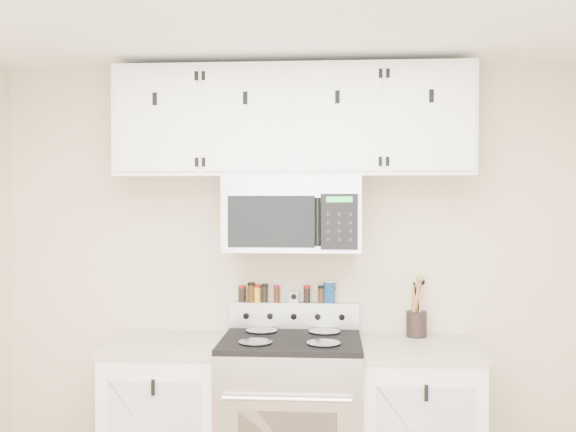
{
  "coord_description": "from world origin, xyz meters",
  "views": [
    {
      "loc": [
        0.22,
        -2.06,
        1.71
      ],
      "look_at": [
        -0.02,
        1.45,
        1.62
      ],
      "focal_mm": 40.0,
      "sensor_mm": 36.0,
      "label": 1
    }
  ],
  "objects_px": {
    "utensil_crock": "(416,322)",
    "salt_canister": "(329,291)",
    "range": "(291,421)",
    "microwave": "(293,214)"
  },
  "relations": [
    {
      "from": "utensil_crock",
      "to": "salt_canister",
      "type": "bearing_deg",
      "value": 172.2
    },
    {
      "from": "range",
      "to": "microwave",
      "type": "xyz_separation_m",
      "value": [
        0.0,
        0.13,
        1.14
      ]
    },
    {
      "from": "microwave",
      "to": "utensil_crock",
      "type": "xyz_separation_m",
      "value": [
        0.71,
        0.09,
        -0.62
      ]
    },
    {
      "from": "utensil_crock",
      "to": "salt_canister",
      "type": "distance_m",
      "value": 0.53
    },
    {
      "from": "microwave",
      "to": "salt_canister",
      "type": "height_order",
      "value": "microwave"
    },
    {
      "from": "utensil_crock",
      "to": "salt_canister",
      "type": "height_order",
      "value": "utensil_crock"
    },
    {
      "from": "microwave",
      "to": "salt_canister",
      "type": "relative_size",
      "value": 5.75
    },
    {
      "from": "range",
      "to": "microwave",
      "type": "bearing_deg",
      "value": 89.77
    },
    {
      "from": "salt_canister",
      "to": "utensil_crock",
      "type": "bearing_deg",
      "value": -7.8
    },
    {
      "from": "microwave",
      "to": "salt_canister",
      "type": "bearing_deg",
      "value": 36.89
    }
  ]
}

